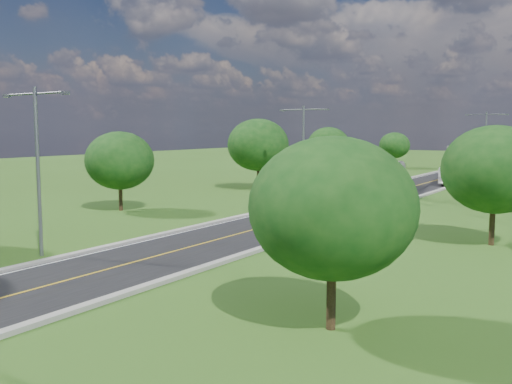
% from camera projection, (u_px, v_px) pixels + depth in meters
% --- Properties ---
extents(ground, '(260.00, 260.00, 0.00)m').
position_uv_depth(ground, '(403.00, 190.00, 70.92)').
color(ground, '#315417').
rests_on(ground, ground).
extents(road, '(8.00, 150.00, 0.06)m').
position_uv_depth(road, '(417.00, 185.00, 75.92)').
color(road, black).
rests_on(road, ground).
extents(curb_left, '(0.50, 150.00, 0.22)m').
position_uv_depth(curb_left, '(387.00, 183.00, 78.21)').
color(curb_left, gray).
rests_on(curb_left, ground).
extents(curb_right, '(0.50, 150.00, 0.22)m').
position_uv_depth(curb_right, '(450.00, 187.00, 73.62)').
color(curb_right, gray).
rests_on(curb_right, ground).
extents(speed_limit_sign, '(0.55, 0.09, 2.40)m').
position_uv_depth(speed_limit_sign, '(378.00, 198.00, 49.57)').
color(speed_limit_sign, slate).
rests_on(speed_limit_sign, ground).
extents(overpass, '(30.00, 3.00, 3.20)m').
position_uv_depth(overpass, '(512.00, 150.00, 137.38)').
color(overpass, gray).
rests_on(overpass, ground).
extents(streetlight_near_left, '(5.90, 0.25, 10.00)m').
position_uv_depth(streetlight_near_left, '(38.00, 157.00, 33.47)').
color(streetlight_near_left, slate).
rests_on(streetlight_near_left, ground).
extents(streetlight_mid_left, '(5.90, 0.25, 10.00)m').
position_uv_depth(streetlight_mid_left, '(303.00, 144.00, 61.00)').
color(streetlight_mid_left, slate).
rests_on(streetlight_mid_left, ground).
extents(streetlight_far_right, '(5.90, 0.25, 10.00)m').
position_uv_depth(streetlight_far_right, '(486.00, 140.00, 82.03)').
color(streetlight_far_right, slate).
rests_on(streetlight_far_right, ground).
extents(tree_lb, '(6.30, 6.30, 7.33)m').
position_uv_depth(tree_lb, '(120.00, 161.00, 52.36)').
color(tree_lb, black).
rests_on(tree_lb, ground).
extents(tree_lc, '(7.56, 7.56, 8.79)m').
position_uv_depth(tree_lc, '(258.00, 145.00, 70.07)').
color(tree_lc, black).
rests_on(tree_lc, ground).
extents(tree_ld, '(6.72, 6.72, 7.82)m').
position_uv_depth(tree_ld, '(328.00, 145.00, 91.24)').
color(tree_ld, black).
rests_on(tree_ld, ground).
extents(tree_le, '(5.88, 5.88, 6.84)m').
position_uv_depth(tree_le, '(395.00, 145.00, 109.97)').
color(tree_le, black).
rests_on(tree_le, ground).
extents(tree_ra, '(6.30, 6.30, 7.33)m').
position_uv_depth(tree_ra, '(332.00, 208.00, 21.14)').
color(tree_ra, black).
rests_on(tree_ra, ground).
extents(tree_rb, '(6.72, 6.72, 7.82)m').
position_uv_depth(tree_rb, '(495.00, 169.00, 36.71)').
color(tree_rb, black).
rests_on(tree_rb, ground).
extents(bus_outbound, '(3.95, 10.29, 2.80)m').
position_uv_depth(bus_outbound, '(451.00, 174.00, 77.84)').
color(bus_outbound, white).
rests_on(bus_outbound, road).
extents(bus_inbound, '(4.58, 12.49, 3.40)m').
position_uv_depth(bus_inbound, '(385.00, 176.00, 70.84)').
color(bus_inbound, beige).
rests_on(bus_inbound, road).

